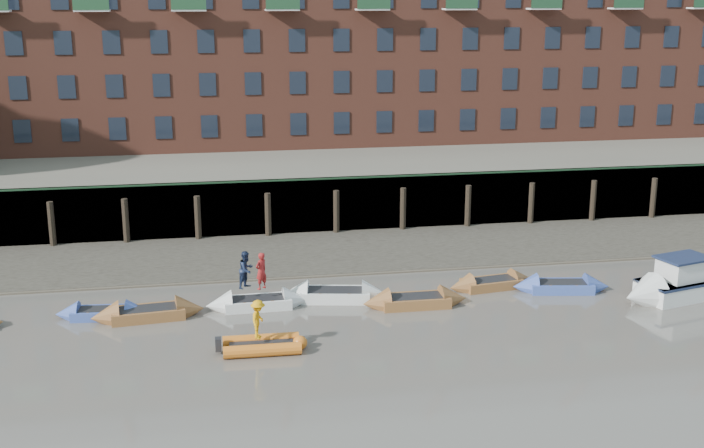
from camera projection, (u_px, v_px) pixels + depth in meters
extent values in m
plane|color=#5F5952|center=(377.00, 401.00, 30.85)|extent=(220.00, 220.00, 0.00)
cube|color=#3D382F|center=(311.00, 254.00, 47.97)|extent=(110.00, 8.00, 0.50)
cube|color=#4C4336|center=(320.00, 273.00, 44.73)|extent=(110.00, 1.60, 0.10)
cube|color=#2D2A26|center=(301.00, 206.00, 51.74)|extent=(110.00, 0.80, 3.20)
cylinder|color=black|center=(52.00, 225.00, 48.86)|extent=(0.36, 0.36, 2.60)
cylinder|color=black|center=(126.00, 221.00, 49.52)|extent=(0.36, 0.36, 2.60)
cylinder|color=black|center=(198.00, 218.00, 50.19)|extent=(0.36, 0.36, 2.60)
cylinder|color=black|center=(268.00, 215.00, 50.86)|extent=(0.36, 0.36, 2.60)
cylinder|color=black|center=(336.00, 212.00, 51.53)|extent=(0.36, 0.36, 2.60)
cylinder|color=black|center=(403.00, 209.00, 52.20)|extent=(0.36, 0.36, 2.60)
cylinder|color=black|center=(468.00, 207.00, 52.87)|extent=(0.36, 0.36, 2.60)
cylinder|color=black|center=(531.00, 204.00, 53.54)|extent=(0.36, 0.36, 2.60)
cylinder|color=black|center=(593.00, 201.00, 54.21)|extent=(0.36, 0.36, 2.60)
cylinder|color=black|center=(653.00, 198.00, 54.88)|extent=(0.36, 0.36, 2.60)
cube|color=#264C2D|center=(301.00, 180.00, 51.03)|extent=(110.00, 0.06, 0.10)
cube|color=#5E594D|center=(279.00, 162.00, 64.67)|extent=(110.00, 28.00, 3.20)
cube|color=brown|center=(276.00, 56.00, 63.65)|extent=(80.00, 10.00, 12.00)
cube|color=black|center=(22.00, 131.00, 57.12)|extent=(1.10, 0.12, 1.50)
cube|color=black|center=(70.00, 130.00, 57.63)|extent=(1.10, 0.12, 1.50)
cube|color=black|center=(117.00, 129.00, 58.13)|extent=(1.10, 0.12, 1.50)
cube|color=black|center=(164.00, 128.00, 58.63)|extent=(1.10, 0.12, 1.50)
cube|color=black|center=(209.00, 126.00, 59.13)|extent=(1.10, 0.12, 1.50)
cube|color=black|center=(254.00, 125.00, 59.63)|extent=(1.10, 0.12, 1.50)
cube|color=black|center=(298.00, 124.00, 60.14)|extent=(1.10, 0.12, 1.50)
cube|color=black|center=(342.00, 123.00, 60.64)|extent=(1.10, 0.12, 1.50)
cube|color=black|center=(384.00, 122.00, 61.14)|extent=(1.10, 0.12, 1.50)
cube|color=black|center=(426.00, 121.00, 61.64)|extent=(1.10, 0.12, 1.50)
cube|color=black|center=(467.00, 120.00, 62.15)|extent=(1.10, 0.12, 1.50)
cube|color=black|center=(508.00, 119.00, 62.65)|extent=(1.10, 0.12, 1.50)
cube|color=black|center=(548.00, 118.00, 63.15)|extent=(1.10, 0.12, 1.50)
cube|color=black|center=(587.00, 116.00, 63.65)|extent=(1.10, 0.12, 1.50)
cube|color=black|center=(626.00, 115.00, 64.15)|extent=(1.10, 0.12, 1.50)
cube|color=black|center=(664.00, 114.00, 64.66)|extent=(1.10, 0.12, 1.50)
cube|color=black|center=(701.00, 114.00, 65.16)|extent=(1.10, 0.12, 1.50)
cube|color=black|center=(18.00, 88.00, 56.40)|extent=(1.10, 0.12, 1.50)
cube|color=black|center=(67.00, 87.00, 56.90)|extent=(1.10, 0.12, 1.50)
cube|color=black|center=(115.00, 86.00, 57.40)|extent=(1.10, 0.12, 1.50)
cube|color=black|center=(161.00, 85.00, 57.90)|extent=(1.10, 0.12, 1.50)
cube|color=black|center=(208.00, 84.00, 58.41)|extent=(1.10, 0.12, 1.50)
cube|color=black|center=(253.00, 84.00, 58.91)|extent=(1.10, 0.12, 1.50)
cube|color=black|center=(298.00, 83.00, 59.41)|extent=(1.10, 0.12, 1.50)
cube|color=black|center=(341.00, 82.00, 59.91)|extent=(1.10, 0.12, 1.50)
cube|color=black|center=(385.00, 81.00, 60.41)|extent=(1.10, 0.12, 1.50)
cube|color=black|center=(427.00, 80.00, 60.92)|extent=(1.10, 0.12, 1.50)
cube|color=black|center=(469.00, 80.00, 61.42)|extent=(1.10, 0.12, 1.50)
cube|color=black|center=(510.00, 79.00, 61.92)|extent=(1.10, 0.12, 1.50)
cube|color=black|center=(550.00, 78.00, 62.42)|extent=(1.10, 0.12, 1.50)
cube|color=black|center=(590.00, 77.00, 62.93)|extent=(1.10, 0.12, 1.50)
cube|color=black|center=(629.00, 77.00, 63.43)|extent=(1.10, 0.12, 1.50)
cube|color=black|center=(667.00, 76.00, 63.93)|extent=(1.10, 0.12, 1.50)
cube|color=black|center=(14.00, 43.00, 55.67)|extent=(1.10, 0.12, 1.50)
cube|color=black|center=(63.00, 43.00, 56.17)|extent=(1.10, 0.12, 1.50)
cube|color=black|center=(111.00, 42.00, 56.68)|extent=(1.10, 0.12, 1.50)
cube|color=black|center=(159.00, 42.00, 57.18)|extent=(1.10, 0.12, 1.50)
cube|color=black|center=(206.00, 41.00, 57.68)|extent=(1.10, 0.12, 1.50)
cube|color=black|center=(252.00, 41.00, 58.18)|extent=(1.10, 0.12, 1.50)
cube|color=black|center=(297.00, 40.00, 58.68)|extent=(1.10, 0.12, 1.50)
cube|color=black|center=(341.00, 40.00, 59.19)|extent=(1.10, 0.12, 1.50)
cube|color=black|center=(385.00, 40.00, 59.69)|extent=(1.10, 0.12, 1.50)
cube|color=black|center=(428.00, 39.00, 60.19)|extent=(1.10, 0.12, 1.50)
cube|color=black|center=(470.00, 39.00, 60.69)|extent=(1.10, 0.12, 1.50)
cube|color=black|center=(512.00, 38.00, 61.19)|extent=(1.10, 0.12, 1.50)
cube|color=black|center=(552.00, 38.00, 61.70)|extent=(1.10, 0.12, 1.50)
cube|color=black|center=(593.00, 37.00, 62.20)|extent=(1.10, 0.12, 1.50)
cube|color=black|center=(632.00, 37.00, 62.70)|extent=(1.10, 0.12, 1.50)
cube|color=black|center=(671.00, 37.00, 63.20)|extent=(1.10, 0.12, 1.50)
cube|color=#3A52A1|center=(103.00, 313.00, 38.62)|extent=(2.71, 1.41, 0.41)
cone|color=#3A52A1|center=(138.00, 312.00, 38.75)|extent=(1.12, 1.27, 1.18)
cone|color=#3A52A1|center=(67.00, 314.00, 38.50)|extent=(1.12, 1.27, 1.18)
cube|color=black|center=(102.00, 309.00, 38.57)|extent=(2.25, 1.07, 0.06)
cube|color=brown|center=(148.00, 313.00, 38.48)|extent=(3.25, 1.73, 0.49)
cone|color=brown|center=(190.00, 309.00, 38.97)|extent=(1.35, 1.53, 1.41)
cone|color=brown|center=(105.00, 317.00, 38.00)|extent=(1.35, 1.53, 1.41)
cube|color=black|center=(148.00, 309.00, 38.43)|extent=(2.70, 1.32, 0.06)
cube|color=silver|center=(258.00, 303.00, 39.80)|extent=(3.02, 1.42, 0.47)
cone|color=silver|center=(296.00, 300.00, 40.13)|extent=(1.20, 1.38, 1.35)
cone|color=silver|center=(219.00, 305.00, 39.47)|extent=(1.20, 1.38, 1.35)
cube|color=black|center=(258.00, 298.00, 39.74)|extent=(2.52, 1.07, 0.06)
cube|color=silver|center=(335.00, 295.00, 40.77)|extent=(3.43, 2.03, 0.50)
cone|color=silver|center=(376.00, 295.00, 40.74)|extent=(1.50, 1.66, 1.45)
cone|color=silver|center=(295.00, 295.00, 40.80)|extent=(1.50, 1.66, 1.45)
cube|color=black|center=(335.00, 290.00, 40.71)|extent=(2.83, 1.58, 0.06)
cube|color=brown|center=(415.00, 301.00, 40.00)|extent=(3.10, 1.41, 0.48)
cone|color=brown|center=(453.00, 299.00, 40.29)|extent=(1.21, 1.40, 1.40)
cone|color=brown|center=(376.00, 303.00, 39.71)|extent=(1.21, 1.40, 1.40)
cube|color=black|center=(415.00, 296.00, 39.94)|extent=(2.58, 1.06, 0.06)
cube|color=brown|center=(492.00, 284.00, 42.43)|extent=(3.01, 1.70, 0.44)
cone|color=brown|center=(522.00, 280.00, 42.94)|extent=(1.29, 1.44, 1.28)
cone|color=brown|center=(460.00, 287.00, 41.91)|extent=(1.29, 1.44, 1.28)
cube|color=black|center=(492.00, 280.00, 42.38)|extent=(2.49, 1.31, 0.06)
cube|color=#3A52A1|center=(561.00, 287.00, 41.98)|extent=(3.13, 1.81, 0.46)
cone|color=#3A52A1|center=(597.00, 286.00, 41.99)|extent=(1.35, 1.50, 1.33)
cone|color=#3A52A1|center=(525.00, 287.00, 41.97)|extent=(1.35, 1.50, 1.33)
cube|color=black|center=(561.00, 282.00, 41.93)|extent=(2.59, 1.40, 0.06)
cylinder|color=orange|center=(261.00, 340.00, 35.55)|extent=(3.07, 0.56, 0.51)
cylinder|color=orange|center=(262.00, 350.00, 34.53)|extent=(3.07, 0.56, 0.51)
sphere|color=orange|center=(300.00, 343.00, 35.28)|extent=(0.58, 0.58, 0.58)
cube|color=black|center=(262.00, 345.00, 35.04)|extent=(2.57, 0.92, 0.18)
cube|color=silver|center=(687.00, 287.00, 41.28)|extent=(5.20, 3.16, 0.89)
cone|color=silver|center=(641.00, 296.00, 40.12)|extent=(2.11, 2.34, 1.98)
cube|color=#19233F|center=(688.00, 279.00, 41.18)|extent=(5.22, 3.20, 0.12)
cube|color=silver|center=(683.00, 269.00, 40.87)|extent=(2.39, 1.97, 0.99)
cube|color=#19233F|center=(684.00, 258.00, 40.73)|extent=(2.72, 2.23, 0.10)
imported|color=maroon|center=(261.00, 271.00, 39.39)|extent=(0.73, 0.71, 1.70)
imported|color=#19233F|center=(246.00, 270.00, 39.54)|extent=(1.04, 1.05, 1.71)
imported|color=orange|center=(258.00, 319.00, 34.79)|extent=(0.87, 1.15, 1.58)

